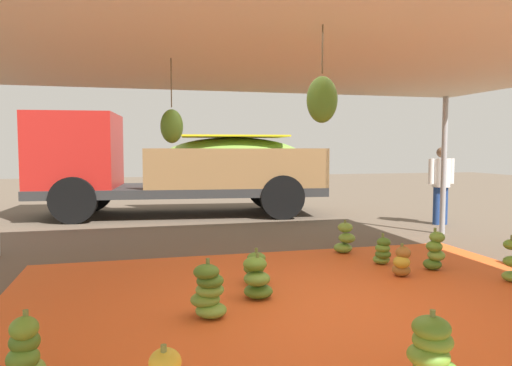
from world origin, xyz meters
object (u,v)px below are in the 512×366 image
banana_bunch_4 (432,358)px  cargo_truck_main (172,164)px  banana_bunch_3 (25,352)px  banana_bunch_10 (257,280)px  banana_bunch_11 (209,292)px  banana_bunch_9 (512,263)px  banana_bunch_5 (345,239)px  banana_bunch_2 (402,263)px  banana_bunch_6 (256,270)px  banana_bunch_8 (382,252)px  banana_bunch_7 (435,252)px  worker_0 (441,180)px

banana_bunch_4 → cargo_truck_main: 9.10m
banana_bunch_3 → banana_bunch_10: bearing=35.3°
cargo_truck_main → banana_bunch_11: bearing=-91.7°
banana_bunch_3 → banana_bunch_9: size_ratio=0.90×
banana_bunch_5 → banana_bunch_10: bearing=-135.1°
banana_bunch_11 → banana_bunch_10: bearing=36.6°
banana_bunch_2 → cargo_truck_main: size_ratio=0.06×
banana_bunch_4 → banana_bunch_6: size_ratio=1.28×
banana_bunch_2 → banana_bunch_8: banana_bunch_8 is taller
banana_bunch_7 → cargo_truck_main: size_ratio=0.08×
banana_bunch_2 → banana_bunch_11: 2.69m
banana_bunch_2 → banana_bunch_5: (-0.11, 1.43, 0.04)m
banana_bunch_11 → cargo_truck_main: bearing=88.3°
banana_bunch_5 → banana_bunch_8: banana_bunch_5 is taller
banana_bunch_4 → banana_bunch_5: bearing=72.9°
banana_bunch_7 → banana_bunch_10: 2.63m
banana_bunch_7 → banana_bunch_10: banana_bunch_7 is taller
banana_bunch_7 → banana_bunch_9: size_ratio=0.99×
banana_bunch_7 → worker_0: bearing=54.0°
banana_bunch_11 → worker_0: (5.58, 4.39, 0.70)m
banana_bunch_4 → banana_bunch_7: size_ratio=1.01×
banana_bunch_7 → worker_0: (2.44, 3.35, 0.70)m
banana_bunch_2 → banana_bunch_5: 1.44m
banana_bunch_3 → banana_bunch_5: bearing=40.3°
banana_bunch_8 → banana_bunch_11: (-2.62, -1.46, 0.06)m
banana_bunch_6 → cargo_truck_main: cargo_truck_main is taller
banana_bunch_10 → banana_bunch_5: bearing=44.9°
banana_bunch_7 → banana_bunch_8: 0.68m
banana_bunch_5 → banana_bunch_8: (0.18, -0.82, -0.04)m
banana_bunch_4 → cargo_truck_main: (-0.97, 9.00, 0.97)m
banana_bunch_4 → worker_0: bearing=54.5°
banana_bunch_2 → banana_bunch_11: bearing=-161.6°
banana_bunch_4 → banana_bunch_9: 3.27m
banana_bunch_3 → banana_bunch_11: (1.40, 0.97, 0.02)m
banana_bunch_3 → banana_bunch_4: size_ratio=0.91×
banana_bunch_2 → worker_0: (3.03, 3.54, 0.76)m
banana_bunch_7 → banana_bunch_9: banana_bunch_9 is taller
banana_bunch_4 → banana_bunch_7: 3.42m
banana_bunch_3 → cargo_truck_main: bearing=78.8°
banana_bunch_7 → cargo_truck_main: (-2.92, 6.19, 0.98)m
banana_bunch_11 → cargo_truck_main: size_ratio=0.08×
banana_bunch_2 → banana_bunch_8: bearing=83.1°
banana_bunch_5 → cargo_truck_main: cargo_truck_main is taller
banana_bunch_3 → banana_bunch_8: (4.02, 2.43, -0.04)m
banana_bunch_7 → cargo_truck_main: bearing=115.3°
banana_bunch_8 → banana_bunch_7: bearing=-39.7°
banana_bunch_3 → banana_bunch_9: (5.10, 1.29, 0.01)m
banana_bunch_7 → banana_bunch_11: 3.31m
banana_bunch_10 → cargo_truck_main: cargo_truck_main is taller
cargo_truck_main → worker_0: cargo_truck_main is taller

